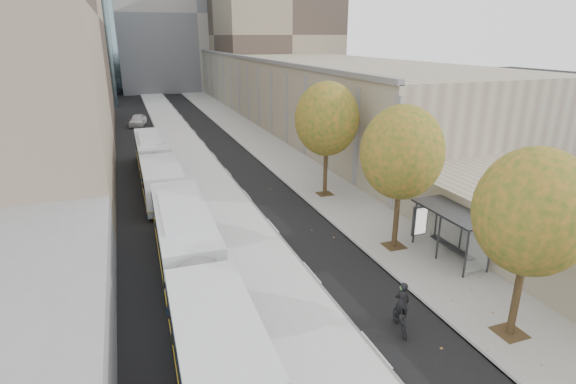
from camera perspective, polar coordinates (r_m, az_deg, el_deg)
name	(u,v)px	position (r m, az deg, el deg)	size (l,w,h in m)	color
bus_platform	(192,159)	(42.37, -12.08, 4.10)	(4.25, 150.00, 0.15)	#BCBCBC
sidewalk	(274,152)	(44.12, -1.73, 5.07)	(4.75, 150.00, 0.08)	gray
building_tan	(284,81)	(74.23, -0.47, 13.92)	(18.00, 92.00, 8.00)	gray
building_far_block	(190,15)	(102.87, -12.32, 21.11)	(30.00, 18.00, 30.00)	gray
bus_shelter	(456,218)	(23.95, 20.52, -3.14)	(1.90, 4.40, 2.53)	#383A3F
tree_b	(533,212)	(17.68, 28.64, -2.26)	(4.00, 4.00, 6.97)	#2D2313
tree_c	(402,153)	(23.33, 14.25, 4.86)	(4.20, 4.20, 7.28)	#2D2313
tree_d	(327,119)	(30.96, 4.95, 9.21)	(4.40, 4.40, 7.60)	#2D2313
bus_near	(194,272)	(19.26, -11.79, -9.86)	(2.90, 17.26, 2.87)	#BBBDC2
bus_far	(156,164)	(36.00, -16.43, 3.46)	(2.50, 16.68, 2.78)	#BBBDC2
cyclist	(401,313)	(18.25, 14.13, -14.71)	(0.88, 1.72, 2.12)	black
distant_car	(138,120)	(60.65, -18.54, 8.64)	(1.72, 4.27, 1.46)	silver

